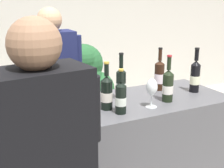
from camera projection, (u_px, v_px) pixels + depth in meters
name	position (u px, v px, depth m)	size (l,w,h in m)	color
wall_back	(26.00, 20.00, 4.23)	(8.00, 0.10, 2.80)	beige
counter	(102.00, 168.00, 2.24)	(1.98, 0.64, 0.98)	#4C4C51
wine_bottle_0	(121.00, 97.00, 1.94)	(0.07, 0.07, 0.30)	black
wine_bottle_1	(121.00, 83.00, 2.21)	(0.07, 0.07, 0.35)	black
wine_bottle_2	(168.00, 85.00, 2.16)	(0.08, 0.08, 0.34)	black
wine_bottle_3	(107.00, 92.00, 2.01)	(0.08, 0.08, 0.33)	black
wine_bottle_4	(72.00, 105.00, 1.81)	(0.08, 0.08, 0.31)	black
wine_bottle_5	(159.00, 75.00, 2.44)	(0.08, 0.08, 0.35)	black
wine_bottle_6	(195.00, 76.00, 2.38)	(0.08, 0.08, 0.36)	black
wine_bottle_7	(10.00, 103.00, 1.81)	(0.08, 0.08, 0.32)	black
wine_glass	(152.00, 88.00, 2.04)	(0.08, 0.08, 0.20)	silver
person_server	(54.00, 103.00, 2.67)	(0.55, 0.24, 1.64)	black
potted_shrub	(87.00, 78.00, 3.50)	(0.58, 0.55, 1.20)	brown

